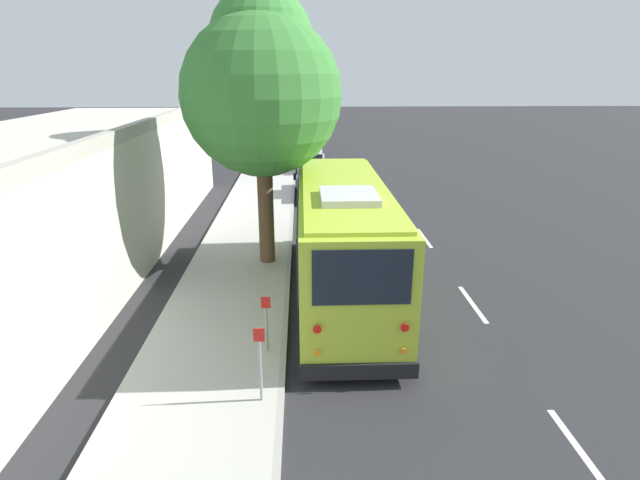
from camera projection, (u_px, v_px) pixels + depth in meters
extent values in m
plane|color=#28282B|center=(344.00, 293.00, 15.23)|extent=(160.00, 160.00, 0.00)
cube|color=#B2AFA8|center=(230.00, 293.00, 15.09)|extent=(80.00, 3.35, 0.15)
cube|color=#9D9A94|center=(287.00, 292.00, 15.15)|extent=(80.00, 0.14, 0.15)
cube|color=#ADC633|center=(342.00, 240.00, 14.51)|extent=(9.23, 2.52, 3.07)
cube|color=black|center=(342.00, 284.00, 14.96)|extent=(9.28, 2.57, 0.28)
cube|color=black|center=(343.00, 217.00, 14.29)|extent=(8.48, 2.61, 1.48)
cube|color=black|center=(332.00, 183.00, 18.67)|extent=(0.04, 2.18, 1.55)
cube|color=black|center=(362.00, 278.00, 9.87)|extent=(0.04, 2.00, 1.18)
cube|color=black|center=(333.00, 163.00, 18.44)|extent=(0.05, 1.80, 0.22)
cube|color=#ADC633|center=(343.00, 187.00, 14.00)|extent=(8.67, 2.29, 0.10)
cube|color=silver|center=(349.00, 197.00, 12.40)|extent=(1.70, 1.42, 0.20)
cube|color=black|center=(332.00, 234.00, 19.35)|extent=(0.11, 2.51, 0.36)
cube|color=black|center=(360.00, 371.00, 10.55)|extent=(0.11, 2.51, 0.36)
cylinder|color=red|center=(317.00, 329.00, 10.13)|extent=(0.03, 0.18, 0.18)
cylinder|color=orange|center=(317.00, 353.00, 10.31)|extent=(0.03, 0.14, 0.14)
cylinder|color=red|center=(405.00, 328.00, 10.19)|extent=(0.03, 0.18, 0.18)
cylinder|color=orange|center=(403.00, 351.00, 10.37)|extent=(0.03, 0.14, 0.14)
cube|color=white|center=(310.00, 230.00, 19.31)|extent=(0.04, 0.32, 0.18)
cube|color=white|center=(353.00, 229.00, 19.37)|extent=(0.04, 0.32, 0.18)
cube|color=black|center=(295.00, 177.00, 18.23)|extent=(0.06, 0.10, 0.24)
cylinder|color=black|center=(304.00, 251.00, 17.48)|extent=(0.92, 0.30, 0.91)
cylinder|color=slate|center=(304.00, 251.00, 17.48)|extent=(0.41, 0.32, 0.41)
cylinder|color=black|center=(366.00, 250.00, 17.56)|extent=(0.92, 0.30, 0.91)
cylinder|color=slate|center=(366.00, 250.00, 17.56)|extent=(0.41, 0.32, 0.41)
cylinder|color=black|center=(307.00, 324.00, 12.45)|extent=(0.92, 0.30, 0.91)
cylinder|color=slate|center=(307.00, 324.00, 12.45)|extent=(0.41, 0.32, 0.41)
cylinder|color=black|center=(393.00, 322.00, 12.54)|extent=(0.92, 0.30, 0.91)
cylinder|color=slate|center=(393.00, 322.00, 12.54)|extent=(0.41, 0.32, 0.41)
cube|color=navy|center=(313.00, 188.00, 26.75)|extent=(4.36, 1.83, 0.61)
cube|color=black|center=(313.00, 178.00, 26.47)|extent=(2.09, 1.52, 0.48)
cube|color=navy|center=(313.00, 174.00, 26.39)|extent=(2.01, 1.48, 0.05)
cube|color=black|center=(311.00, 183.00, 28.87)|extent=(0.14, 1.62, 0.20)
cube|color=black|center=(316.00, 202.00, 24.77)|extent=(0.14, 1.62, 0.20)
cylinder|color=black|center=(298.00, 185.00, 28.03)|extent=(0.62, 0.22, 0.61)
cylinder|color=slate|center=(298.00, 185.00, 28.03)|extent=(0.28, 0.23, 0.27)
cylinder|color=black|center=(325.00, 185.00, 28.14)|extent=(0.62, 0.22, 0.61)
cylinder|color=slate|center=(325.00, 185.00, 28.14)|extent=(0.28, 0.23, 0.27)
cylinder|color=black|center=(300.00, 197.00, 25.47)|extent=(0.62, 0.22, 0.61)
cylinder|color=slate|center=(300.00, 197.00, 25.47)|extent=(0.28, 0.23, 0.27)
cylinder|color=black|center=(329.00, 196.00, 25.57)|extent=(0.62, 0.22, 0.61)
cylinder|color=slate|center=(329.00, 196.00, 25.57)|extent=(0.28, 0.23, 0.27)
cube|color=#A8AAAF|center=(312.00, 164.00, 33.42)|extent=(4.52, 1.91, 0.64)
cube|color=black|center=(312.00, 156.00, 33.13)|extent=(2.17, 1.57, 0.48)
cube|color=#A8AAAF|center=(312.00, 152.00, 33.05)|extent=(2.09, 1.53, 0.05)
cube|color=black|center=(312.00, 161.00, 35.62)|extent=(0.16, 1.65, 0.20)
cube|color=black|center=(311.00, 174.00, 31.37)|extent=(0.16, 1.65, 0.20)
cylinder|color=black|center=(301.00, 162.00, 34.81)|extent=(0.66, 0.23, 0.65)
cylinder|color=slate|center=(301.00, 162.00, 34.81)|extent=(0.30, 0.23, 0.29)
cylinder|color=black|center=(323.00, 162.00, 34.80)|extent=(0.66, 0.23, 0.65)
cylinder|color=slate|center=(323.00, 162.00, 34.80)|extent=(0.30, 0.23, 0.29)
cylinder|color=black|center=(299.00, 170.00, 32.15)|extent=(0.66, 0.23, 0.65)
cylinder|color=slate|center=(299.00, 170.00, 32.15)|extent=(0.30, 0.23, 0.29)
cylinder|color=black|center=(323.00, 170.00, 32.14)|extent=(0.66, 0.23, 0.65)
cylinder|color=slate|center=(323.00, 170.00, 32.14)|extent=(0.30, 0.23, 0.29)
cube|color=maroon|center=(308.00, 148.00, 40.14)|extent=(4.55, 1.96, 0.65)
cube|color=black|center=(308.00, 141.00, 39.84)|extent=(2.20, 1.58, 0.48)
cube|color=maroon|center=(308.00, 138.00, 39.77)|extent=(2.11, 1.54, 0.05)
cube|color=black|center=(306.00, 146.00, 42.32)|extent=(0.19, 1.61, 0.20)
cube|color=black|center=(310.00, 155.00, 38.10)|extent=(0.19, 1.61, 0.20)
cylinder|color=black|center=(297.00, 147.00, 41.43)|extent=(0.68, 0.25, 0.66)
cylinder|color=slate|center=(297.00, 147.00, 41.43)|extent=(0.31, 0.24, 0.30)
cylinder|color=black|center=(315.00, 147.00, 41.58)|extent=(0.68, 0.25, 0.66)
cylinder|color=slate|center=(315.00, 147.00, 41.58)|extent=(0.31, 0.24, 0.30)
cylinder|color=black|center=(300.00, 153.00, 38.79)|extent=(0.68, 0.25, 0.66)
cylinder|color=slate|center=(300.00, 153.00, 38.79)|extent=(0.31, 0.24, 0.30)
cylinder|color=black|center=(319.00, 152.00, 38.94)|extent=(0.68, 0.25, 0.66)
cylinder|color=slate|center=(319.00, 152.00, 38.94)|extent=(0.31, 0.24, 0.30)
cube|color=slate|center=(308.00, 138.00, 46.15)|extent=(4.32, 2.03, 0.61)
cube|color=black|center=(308.00, 132.00, 45.87)|extent=(2.10, 1.63, 0.48)
cube|color=slate|center=(308.00, 129.00, 45.79)|extent=(2.02, 1.58, 0.05)
cube|color=black|center=(309.00, 137.00, 48.23)|extent=(0.21, 1.66, 0.20)
cube|color=black|center=(307.00, 143.00, 44.21)|extent=(0.21, 1.66, 0.20)
cylinder|color=black|center=(301.00, 138.00, 47.49)|extent=(0.63, 0.25, 0.62)
cylinder|color=slate|center=(301.00, 138.00, 47.49)|extent=(0.29, 0.24, 0.28)
cylinder|color=black|center=(317.00, 138.00, 47.43)|extent=(0.63, 0.25, 0.62)
cylinder|color=slate|center=(317.00, 138.00, 47.43)|extent=(0.29, 0.24, 0.28)
cylinder|color=black|center=(299.00, 141.00, 44.98)|extent=(0.63, 0.25, 0.62)
cylinder|color=slate|center=(299.00, 141.00, 44.98)|extent=(0.29, 0.24, 0.28)
cylinder|color=black|center=(316.00, 142.00, 44.92)|extent=(0.63, 0.25, 0.62)
cylinder|color=slate|center=(316.00, 142.00, 44.92)|extent=(0.29, 0.24, 0.28)
cube|color=silver|center=(306.00, 129.00, 52.90)|extent=(4.42, 1.98, 0.61)
cube|color=black|center=(306.00, 124.00, 52.61)|extent=(2.14, 1.60, 0.48)
cube|color=silver|center=(306.00, 122.00, 52.53)|extent=(2.05, 1.56, 0.05)
cube|color=black|center=(304.00, 129.00, 55.01)|extent=(0.19, 1.64, 0.20)
cube|color=black|center=(307.00, 134.00, 50.91)|extent=(0.19, 1.64, 0.20)
cylinder|color=black|center=(298.00, 129.00, 54.15)|extent=(0.63, 0.24, 0.62)
cylinder|color=slate|center=(298.00, 129.00, 54.15)|extent=(0.29, 0.24, 0.28)
cylinder|color=black|center=(312.00, 129.00, 54.30)|extent=(0.63, 0.24, 0.62)
cylinder|color=slate|center=(312.00, 129.00, 54.30)|extent=(0.29, 0.24, 0.28)
cylinder|color=black|center=(299.00, 132.00, 51.59)|extent=(0.63, 0.24, 0.62)
cylinder|color=slate|center=(299.00, 132.00, 51.59)|extent=(0.29, 0.24, 0.28)
cylinder|color=black|center=(314.00, 132.00, 51.74)|extent=(0.63, 0.24, 0.62)
cylinder|color=slate|center=(314.00, 132.00, 51.74)|extent=(0.29, 0.24, 0.28)
cylinder|color=brown|center=(266.00, 208.00, 16.86)|extent=(0.53, 0.53, 3.77)
sphere|color=#387A33|center=(262.00, 96.00, 15.67)|extent=(5.08, 5.08, 5.08)
sphere|color=#3C8437|center=(261.00, 40.00, 15.73)|extent=(3.30, 3.30, 3.30)
cylinder|color=gray|center=(261.00, 371.00, 9.88)|extent=(0.06, 0.06, 1.35)
cube|color=red|center=(259.00, 335.00, 9.61)|extent=(0.02, 0.22, 0.28)
cylinder|color=gray|center=(267.00, 330.00, 11.68)|extent=(0.06, 0.06, 1.12)
cube|color=red|center=(266.00, 303.00, 11.45)|extent=(0.02, 0.22, 0.28)
cube|color=beige|center=(51.00, 198.00, 17.44)|extent=(22.86, 7.20, 4.46)
cube|color=#A9A497|center=(143.00, 126.00, 16.77)|extent=(22.86, 0.30, 0.40)
cube|color=silver|center=(582.00, 454.00, 8.88)|extent=(2.40, 0.14, 0.01)
cube|color=silver|center=(472.00, 304.00, 14.55)|extent=(2.40, 0.14, 0.01)
cube|color=silver|center=(424.00, 238.00, 20.22)|extent=(2.40, 0.14, 0.01)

